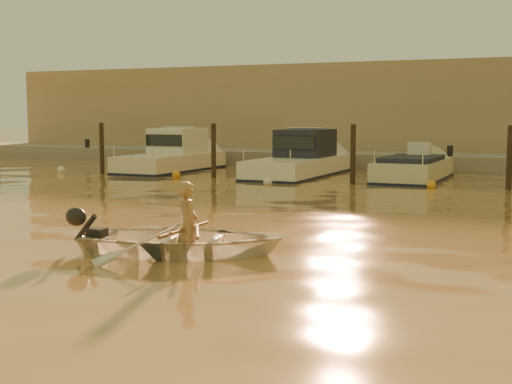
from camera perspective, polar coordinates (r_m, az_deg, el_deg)
The scene contains 19 objects.
ground_plane at distance 11.78m, azimuth -11.04°, elevation -5.34°, with size 160.00×160.00×0.00m, color #8F5F39.
dinghy at distance 12.06m, azimuth -5.91°, elevation -3.87°, with size 2.43×3.40×0.70m, color silver.
person at distance 12.00m, azimuth -5.45°, elevation -2.79°, with size 0.56×0.37×1.53m, color #9A754D.
outboard_motor at distance 12.47m, azimuth -12.66°, elevation -3.43°, with size 0.90×0.40×0.70m, color black, non-canonical shape.
oar_port at distance 11.97m, azimuth -4.75°, elevation -3.02°, with size 0.06×0.06×2.10m, color brown.
oar_starboard at distance 12.02m, azimuth -5.68°, elevation -2.99°, with size 0.06×0.06×2.10m, color brown.
moored_boat_1 at distance 29.73m, azimuth -6.82°, elevation 2.90°, with size 2.19×6.53×1.75m, color beige, non-canonical shape.
moored_boat_2 at distance 27.23m, azimuth 3.50°, elevation 2.63°, with size 2.18×7.34×1.75m, color white, non-canonical shape.
moored_boat_3 at distance 26.03m, azimuth 12.47°, elevation 1.45°, with size 1.99×5.76×0.95m, color beige, non-canonical shape.
piling_0 at distance 28.92m, azimuth -12.23°, elevation 3.26°, with size 0.18×0.18×2.20m, color #2D2319.
piling_1 at distance 26.25m, azimuth -3.41°, elevation 3.10°, with size 0.18×0.18×2.20m, color #2D2319.
piling_2 at distance 24.24m, azimuth 7.75°, elevation 2.79°, with size 0.18×0.18×2.20m, color #2D2319.
piling_3 at distance 23.31m, azimuth 19.62°, elevation 2.35°, with size 0.18×0.18×2.20m, color #2D2319.
fender_a at distance 29.84m, azimuth -15.34°, elevation 1.73°, with size 0.30×0.30×0.30m, color white.
fender_b at distance 26.56m, azimuth -6.40°, elevation 1.38°, with size 0.30×0.30×0.30m, color orange.
fender_c at distance 23.62m, azimuth 0.95°, elevation 0.81°, with size 0.30×0.30×0.30m, color silver.
fender_d at distance 23.32m, azimuth 13.85°, elevation 0.56°, with size 0.30×0.30×0.30m, color orange.
quay at distance 31.69m, azimuth 12.08°, elevation 2.16°, with size 52.00×4.00×1.00m, color gray.
waterfront_building at distance 37.00m, azimuth 13.99°, elevation 6.17°, with size 46.00×7.00×4.80m, color #9E8466.
Camera 1 is at (6.72, -9.39, 2.35)m, focal length 50.00 mm.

